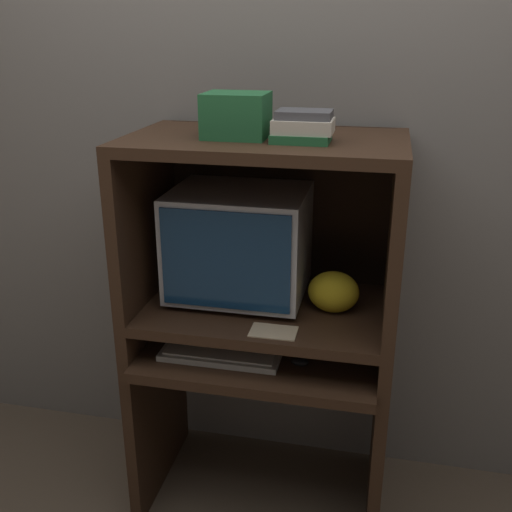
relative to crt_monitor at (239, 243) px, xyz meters
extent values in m
cube|color=gray|center=(0.10, 0.28, 0.29)|extent=(6.00, 0.06, 2.60)
cube|color=#382316|center=(-0.32, -0.05, -0.67)|extent=(0.04, 0.54, 0.66)
cube|color=#382316|center=(0.52, -0.05, -0.67)|extent=(0.04, 0.54, 0.66)
cube|color=#382316|center=(0.10, -0.20, -0.36)|extent=(0.80, 0.32, 0.04)
cube|color=#382316|center=(-0.32, -0.05, -0.27)|extent=(0.04, 0.54, 0.14)
cube|color=#382316|center=(0.52, -0.05, -0.27)|extent=(0.04, 0.54, 0.14)
cube|color=#382316|center=(0.10, -0.05, -0.22)|extent=(0.80, 0.54, 0.04)
cube|color=#382316|center=(-0.32, -0.05, 0.09)|extent=(0.04, 0.54, 0.58)
cube|color=#382316|center=(0.52, -0.05, 0.09)|extent=(0.04, 0.54, 0.58)
cube|color=#382316|center=(0.10, -0.05, 0.36)|extent=(0.80, 0.54, 0.04)
cube|color=black|center=(0.10, 0.20, 0.09)|extent=(0.80, 0.01, 0.58)
cylinder|color=#B2B2B7|center=(0.00, 0.00, -0.19)|extent=(0.21, 0.21, 0.02)
cube|color=#B2B2B7|center=(0.00, 0.00, 0.00)|extent=(0.46, 0.38, 0.36)
cube|color=navy|center=(0.00, -0.18, 0.00)|extent=(0.42, 0.01, 0.33)
cube|color=beige|center=(-0.02, -0.20, -0.33)|extent=(0.40, 0.15, 0.02)
cube|color=silver|center=(-0.02, -0.20, -0.32)|extent=(0.37, 0.11, 0.01)
ellipsoid|color=black|center=(0.25, -0.19, -0.33)|extent=(0.06, 0.04, 0.03)
ellipsoid|color=gold|center=(0.34, -0.06, -0.13)|extent=(0.17, 0.13, 0.14)
cube|color=#236638|center=(0.22, -0.12, 0.39)|extent=(0.17, 0.14, 0.03)
cube|color=beige|center=(0.23, -0.12, 0.42)|extent=(0.18, 0.13, 0.04)
cube|color=#4C4C51|center=(0.23, -0.11, 0.46)|extent=(0.16, 0.12, 0.02)
cube|color=#CCB28C|center=(0.17, -0.25, -0.20)|extent=(0.15, 0.10, 0.00)
cube|color=#236638|center=(0.02, -0.09, 0.44)|extent=(0.19, 0.16, 0.13)
camera|label=1|loc=(0.47, -1.89, 0.69)|focal=42.00mm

